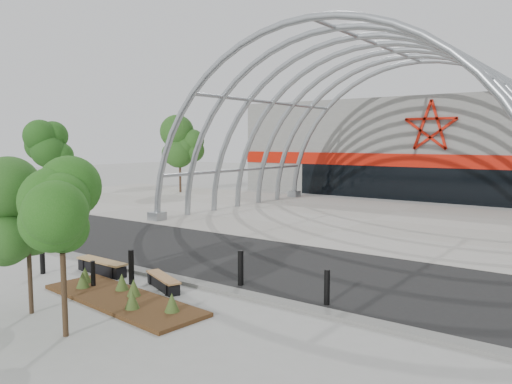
{
  "coord_description": "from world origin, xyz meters",
  "views": [
    {
      "loc": [
        11.42,
        -11.65,
        4.59
      ],
      "look_at": [
        0.0,
        4.0,
        2.6
      ],
      "focal_mm": 35.0,
      "sensor_mm": 36.0,
      "label": 1
    }
  ],
  "objects": [
    {
      "name": "street_tree_0",
      "position": [
        -1.06,
        -4.74,
        2.66
      ],
      "size": [
        1.62,
        1.62,
        3.7
      ],
      "color": "black",
      "rests_on": "ground"
    },
    {
      "name": "road",
      "position": [
        0.0,
        3.5,
        0.01
      ],
      "size": [
        140.0,
        7.0,
        0.02
      ],
      "primitive_type": "cube",
      "color": "black",
      "rests_on": "ground"
    },
    {
      "name": "bg_tree_2",
      "position": [
        -24.0,
        10.0,
        3.86
      ],
      "size": [
        2.55,
        2.55,
        5.38
      ],
      "color": "black",
      "rests_on": "ground"
    },
    {
      "name": "planting_bed",
      "position": [
        0.03,
        -2.65,
        0.15
      ],
      "size": [
        5.89,
        2.32,
        0.61
      ],
      "color": "#3D2812",
      "rests_on": "ground"
    },
    {
      "name": "street_tree_1",
      "position": [
        1.09,
        -5.12,
        2.8
      ],
      "size": [
        1.65,
        1.65,
        3.89
      ],
      "color": "#302211",
      "rests_on": "ground"
    },
    {
      "name": "bollard_2",
      "position": [
        -1.05,
        -1.36,
        0.56
      ],
      "size": [
        0.18,
        0.18,
        1.12
      ],
      "primitive_type": "cylinder",
      "color": "black",
      "rests_on": "ground"
    },
    {
      "name": "bg_tree_0",
      "position": [
        -20.0,
        20.0,
        4.64
      ],
      "size": [
        3.0,
        3.0,
        6.45
      ],
      "color": "black",
      "rests_on": "ground"
    },
    {
      "name": "arena_building",
      "position": [
        0.0,
        33.45,
        3.99
      ],
      "size": [
        34.0,
        15.24,
        8.0
      ],
      "color": "slate",
      "rests_on": "ground"
    },
    {
      "name": "bollard_0",
      "position": [
        -4.54,
        -2.34,
        0.54
      ],
      "size": [
        0.17,
        0.17,
        1.07
      ],
      "primitive_type": "cylinder",
      "color": "black",
      "rests_on": "ground"
    },
    {
      "name": "bollard_3",
      "position": [
        1.9,
        0.57,
        0.57
      ],
      "size": [
        0.18,
        0.18,
        1.14
      ],
      "primitive_type": "cylinder",
      "color": "black",
      "rests_on": "ground"
    },
    {
      "name": "bench_1",
      "position": [
        0.14,
        -1.12,
        0.2
      ],
      "size": [
        1.93,
        1.1,
        0.4
      ],
      "color": "black",
      "rests_on": "ground"
    },
    {
      "name": "forecourt",
      "position": [
        0.0,
        15.5,
        0.02
      ],
      "size": [
        60.0,
        17.0,
        0.04
      ],
      "primitive_type": "cube",
      "color": "#AAA499",
      "rests_on": "ground"
    },
    {
      "name": "bollard_1",
      "position": [
        -1.58,
        -2.42,
        0.44
      ],
      "size": [
        0.14,
        0.14,
        0.89
      ],
      "primitive_type": "cylinder",
      "color": "black",
      "rests_on": "ground"
    },
    {
      "name": "kerb",
      "position": [
        0.0,
        -0.25,
        0.06
      ],
      "size": [
        60.0,
        0.5,
        0.12
      ],
      "primitive_type": "cube",
      "color": "slate",
      "rests_on": "ground"
    },
    {
      "name": "vault_canopy",
      "position": [
        0.0,
        15.5,
        0.02
      ],
      "size": [
        20.8,
        15.8,
        20.36
      ],
      "color": "#989DA2",
      "rests_on": "ground"
    },
    {
      "name": "ground",
      "position": [
        0.0,
        0.0,
        0.0
      ],
      "size": [
        140.0,
        140.0,
        0.0
      ],
      "primitive_type": "plane",
      "color": "#9C9B96",
      "rests_on": "ground"
    },
    {
      "name": "bollard_4",
      "position": [
        5.01,
        0.5,
        0.51
      ],
      "size": [
        0.16,
        0.16,
        1.02
      ],
      "primitive_type": "cylinder",
      "color": "black",
      "rests_on": "ground"
    },
    {
      "name": "bench_0",
      "position": [
        -2.91,
        -1.12,
        0.23
      ],
      "size": [
        2.26,
        0.54,
        0.47
      ],
      "color": "black",
      "rests_on": "ground"
    }
  ]
}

